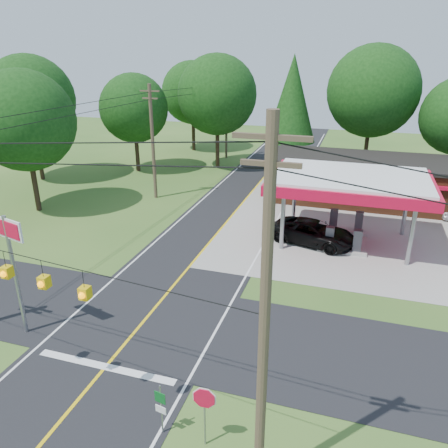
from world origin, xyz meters
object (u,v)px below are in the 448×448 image
(big_stop_sign, at_px, (10,250))
(octagonal_stop_sign, at_px, (204,403))
(gas_canopy, at_px, (350,184))
(suv_car, at_px, (314,233))

(big_stop_sign, relative_size, octagonal_stop_sign, 2.43)
(gas_canopy, height_order, big_stop_sign, big_stop_sign)
(suv_car, bearing_deg, octagonal_stop_sign, -169.57)
(gas_canopy, height_order, suv_car, gas_canopy)
(gas_canopy, distance_m, suv_car, 4.13)
(gas_canopy, bearing_deg, suv_car, -154.57)
(octagonal_stop_sign, bearing_deg, gas_canopy, 79.30)
(big_stop_sign, xyz_separation_m, octagonal_stop_sign, (10.41, -3.48, -2.53))
(octagonal_stop_sign, bearing_deg, big_stop_sign, 161.49)
(big_stop_sign, distance_m, octagonal_stop_sign, 11.26)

